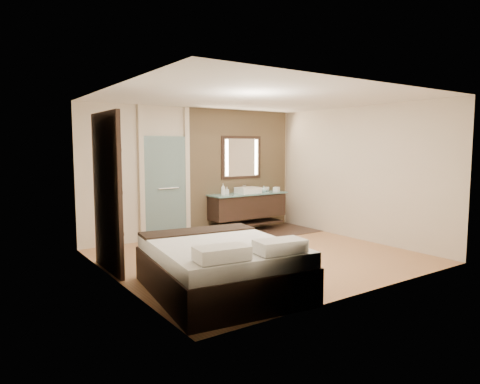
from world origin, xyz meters
TOP-DOWN VIEW (x-y plane):
  - floor at (0.00, 0.00)m, footprint 5.00×5.00m
  - tile_strip at (0.60, 1.60)m, footprint 3.80×1.30m
  - stone_wall at (1.10, 2.21)m, footprint 2.60×0.08m
  - vanity at (1.10, 1.92)m, footprint 1.85×0.55m
  - mirror_unit at (1.10, 2.16)m, footprint 1.06×0.04m
  - frosted_door at (-0.75, 2.20)m, footprint 1.10×0.12m
  - shoji_partition at (-2.43, 0.60)m, footprint 0.06×1.20m
  - bed at (-1.52, -1.16)m, footprint 1.95×2.32m
  - bath_mat at (0.35, 1.55)m, footprint 0.84×0.71m
  - waste_bin at (0.45, 1.85)m, footprint 0.22×0.22m
  - tissue_box at (1.86, 1.83)m, footprint 0.16×0.16m
  - soap_bottle_a at (0.42, 1.86)m, footprint 0.12×0.12m
  - soap_bottle_b at (0.57, 1.93)m, footprint 0.10×0.10m
  - soap_bottle_c at (1.53, 1.88)m, footprint 0.14×0.14m
  - cup at (1.74, 2.04)m, footprint 0.12×0.12m

SIDE VIEW (x-z plane):
  - floor at x=0.00m, z-range 0.00..0.00m
  - tile_strip at x=0.60m, z-range 0.00..0.01m
  - bath_mat at x=0.35m, z-range 0.01..0.03m
  - waste_bin at x=0.45m, z-range 0.00..0.24m
  - bed at x=-1.52m, z-range -0.07..0.75m
  - vanity at x=1.10m, z-range 0.14..1.02m
  - cup at x=1.74m, z-range 0.86..0.96m
  - tissue_box at x=1.86m, z-range 0.86..0.97m
  - soap_bottle_c at x=1.53m, z-range 0.86..1.01m
  - soap_bottle_b at x=0.57m, z-range 0.86..1.03m
  - soap_bottle_a at x=0.42m, z-range 0.86..1.11m
  - frosted_door at x=-0.75m, z-range -0.21..2.49m
  - shoji_partition at x=-2.43m, z-range 0.01..2.41m
  - stone_wall at x=1.10m, z-range 0.00..2.70m
  - mirror_unit at x=1.10m, z-range 1.17..2.13m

